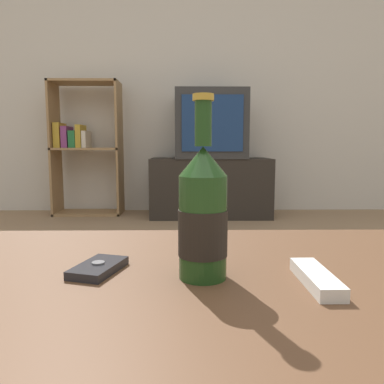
# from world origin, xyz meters

# --- Properties ---
(back_wall) EXTENTS (8.00, 0.05, 2.60)m
(back_wall) POSITION_xyz_m (0.00, 3.02, 1.30)
(back_wall) COLOR beige
(back_wall) RESTS_ON ground_plane
(coffee_table) EXTENTS (1.21, 0.65, 0.41)m
(coffee_table) POSITION_xyz_m (0.00, 0.00, 0.35)
(coffee_table) COLOR brown
(coffee_table) RESTS_ON ground_plane
(tv_stand) EXTENTS (1.04, 0.49, 0.51)m
(tv_stand) POSITION_xyz_m (0.23, 2.71, 0.26)
(tv_stand) COLOR #28231E
(tv_stand) RESTS_ON ground_plane
(television) EXTENTS (0.60, 0.52, 0.58)m
(television) POSITION_xyz_m (0.23, 2.70, 0.80)
(television) COLOR #2D2D2D
(television) RESTS_ON tv_stand
(bookshelf) EXTENTS (0.60, 0.30, 1.18)m
(bookshelf) POSITION_xyz_m (-0.91, 2.81, 0.62)
(bookshelf) COLOR #99754C
(bookshelf) RESTS_ON ground_plane
(beer_bottle) EXTENTS (0.08, 0.08, 0.29)m
(beer_bottle) POSITION_xyz_m (0.05, -0.01, 0.51)
(beer_bottle) COLOR #1E4219
(beer_bottle) RESTS_ON coffee_table
(cell_phone) EXTENTS (0.09, 0.12, 0.02)m
(cell_phone) POSITION_xyz_m (-0.12, 0.02, 0.42)
(cell_phone) COLOR #232328
(cell_phone) RESTS_ON coffee_table
(remote_control) EXTENTS (0.04, 0.14, 0.02)m
(remote_control) POSITION_xyz_m (0.22, -0.05, 0.42)
(remote_control) COLOR white
(remote_control) RESTS_ON coffee_table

